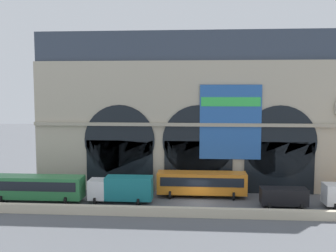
{
  "coord_description": "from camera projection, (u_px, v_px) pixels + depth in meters",
  "views": [
    {
      "loc": [
        -0.29,
        -44.05,
        13.3
      ],
      "look_at": [
        -3.94,
        5.0,
        8.64
      ],
      "focal_mm": 40.85,
      "sensor_mm": 36.0,
      "label": 1
    }
  ],
  "objects": [
    {
      "name": "ground_plane",
      "position": [
        198.0,
        203.0,
        44.97
      ],
      "size": [
        200.0,
        200.0,
        0.0
      ],
      "primitive_type": "plane",
      "color": "#54565B"
    },
    {
      "name": "quay_parapet_wall",
      "position": [
        198.0,
        212.0,
        39.99
      ],
      "size": [
        90.0,
        0.7,
        0.99
      ],
      "primitive_type": "cube",
      "color": "beige",
      "rests_on": "ground"
    },
    {
      "name": "station_building",
      "position": [
        199.0,
        113.0,
        51.43
      ],
      "size": [
        43.34,
        5.37,
        20.93
      ],
      "color": "#B2A891",
      "rests_on": "ground"
    },
    {
      "name": "bus_west",
      "position": [
        37.0,
        187.0,
        45.4
      ],
      "size": [
        11.0,
        3.25,
        3.1
      ],
      "color": "#2D7A42",
      "rests_on": "ground"
    },
    {
      "name": "box_truck_midwest",
      "position": [
        122.0,
        188.0,
        45.11
      ],
      "size": [
        7.5,
        2.91,
        3.12
      ],
      "color": "white",
      "rests_on": "ground"
    },
    {
      "name": "bus_center",
      "position": [
        202.0,
        183.0,
        47.43
      ],
      "size": [
        11.0,
        3.25,
        3.1
      ],
      "color": "orange",
      "rests_on": "ground"
    },
    {
      "name": "van_mideast",
      "position": [
        284.0,
        196.0,
        43.39
      ],
      "size": [
        5.2,
        2.48,
        2.2
      ],
      "color": "black",
      "rests_on": "ground"
    }
  ]
}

